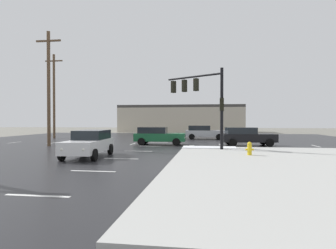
{
  "coord_description": "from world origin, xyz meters",
  "views": [
    {
      "loc": [
        4.86,
        -25.53,
        2.2
      ],
      "look_at": [
        0.11,
        8.45,
        1.71
      ],
      "focal_mm": 30.27,
      "sensor_mm": 36.0,
      "label": 1
    }
  ],
  "objects_px": {
    "fire_hydrant": "(250,148)",
    "sedan_green": "(158,135)",
    "utility_pole_far": "(54,95)",
    "traffic_signal_mast": "(202,94)",
    "sedan_white": "(89,143)",
    "utility_pole_mid": "(49,86)",
    "sedan_black": "(246,136)",
    "sedan_silver": "(204,132)"
  },
  "relations": [
    {
      "from": "fire_hydrant",
      "to": "sedan_green",
      "type": "height_order",
      "value": "sedan_green"
    },
    {
      "from": "utility_pole_far",
      "to": "traffic_signal_mast",
      "type": "bearing_deg",
      "value": -31.03
    },
    {
      "from": "sedan_white",
      "to": "utility_pole_far",
      "type": "xyz_separation_m",
      "value": [
        -11.57,
        16.23,
        4.5
      ]
    },
    {
      "from": "sedan_white",
      "to": "utility_pole_mid",
      "type": "distance_m",
      "value": 9.91
    },
    {
      "from": "sedan_white",
      "to": "utility_pole_mid",
      "type": "height_order",
      "value": "utility_pole_mid"
    },
    {
      "from": "traffic_signal_mast",
      "to": "sedan_black",
      "type": "bearing_deg",
      "value": -102.38
    },
    {
      "from": "utility_pole_far",
      "to": "sedan_green",
      "type": "bearing_deg",
      "value": -27.14
    },
    {
      "from": "fire_hydrant",
      "to": "utility_pole_far",
      "type": "relative_size",
      "value": 0.08
    },
    {
      "from": "sedan_green",
      "to": "utility_pole_far",
      "type": "relative_size",
      "value": 0.44
    },
    {
      "from": "fire_hydrant",
      "to": "utility_pole_far",
      "type": "distance_m",
      "value": 26.32
    },
    {
      "from": "utility_pole_mid",
      "to": "utility_pole_far",
      "type": "distance_m",
      "value": 11.21
    },
    {
      "from": "fire_hydrant",
      "to": "utility_pole_far",
      "type": "bearing_deg",
      "value": 144.49
    },
    {
      "from": "fire_hydrant",
      "to": "sedan_green",
      "type": "bearing_deg",
      "value": 131.53
    },
    {
      "from": "sedan_silver",
      "to": "utility_pole_far",
      "type": "height_order",
      "value": "utility_pole_far"
    },
    {
      "from": "sedan_green",
      "to": "sedan_white",
      "type": "xyz_separation_m",
      "value": [
        -2.62,
        -8.96,
        0.0
      ]
    },
    {
      "from": "sedan_green",
      "to": "sedan_black",
      "type": "distance_m",
      "value": 7.74
    },
    {
      "from": "sedan_white",
      "to": "sedan_black",
      "type": "bearing_deg",
      "value": 127.8
    },
    {
      "from": "fire_hydrant",
      "to": "sedan_silver",
      "type": "relative_size",
      "value": 0.17
    },
    {
      "from": "traffic_signal_mast",
      "to": "sedan_white",
      "type": "xyz_separation_m",
      "value": [
        -6.63,
        -5.28,
        -3.29
      ]
    },
    {
      "from": "traffic_signal_mast",
      "to": "sedan_white",
      "type": "height_order",
      "value": "traffic_signal_mast"
    },
    {
      "from": "sedan_silver",
      "to": "utility_pole_mid",
      "type": "distance_m",
      "value": 17.41
    },
    {
      "from": "sedan_green",
      "to": "sedan_silver",
      "type": "distance_m",
      "value": 9.11
    },
    {
      "from": "sedan_silver",
      "to": "sedan_black",
      "type": "height_order",
      "value": "same"
    },
    {
      "from": "sedan_silver",
      "to": "sedan_white",
      "type": "bearing_deg",
      "value": -111.25
    },
    {
      "from": "sedan_green",
      "to": "utility_pole_mid",
      "type": "height_order",
      "value": "utility_pole_mid"
    },
    {
      "from": "utility_pole_far",
      "to": "sedan_white",
      "type": "bearing_deg",
      "value": -54.52
    },
    {
      "from": "sedan_silver",
      "to": "sedan_white",
      "type": "distance_m",
      "value": 18.39
    },
    {
      "from": "sedan_black",
      "to": "utility_pole_mid",
      "type": "relative_size",
      "value": 0.48
    },
    {
      "from": "fire_hydrant",
      "to": "utility_pole_far",
      "type": "xyz_separation_m",
      "value": [
        -21.06,
        15.03,
        4.81
      ]
    },
    {
      "from": "sedan_white",
      "to": "utility_pole_far",
      "type": "height_order",
      "value": "utility_pole_far"
    },
    {
      "from": "sedan_silver",
      "to": "utility_pole_far",
      "type": "bearing_deg",
      "value": -177.34
    },
    {
      "from": "traffic_signal_mast",
      "to": "sedan_silver",
      "type": "distance_m",
      "value": 12.34
    },
    {
      "from": "sedan_silver",
      "to": "utility_pole_mid",
      "type": "height_order",
      "value": "utility_pole_mid"
    },
    {
      "from": "sedan_green",
      "to": "sedan_silver",
      "type": "relative_size",
      "value": 1.0
    },
    {
      "from": "sedan_silver",
      "to": "sedan_white",
      "type": "height_order",
      "value": "same"
    },
    {
      "from": "fire_hydrant",
      "to": "sedan_silver",
      "type": "distance_m",
      "value": 16.23
    },
    {
      "from": "fire_hydrant",
      "to": "utility_pole_mid",
      "type": "relative_size",
      "value": 0.08
    },
    {
      "from": "utility_pole_mid",
      "to": "sedan_silver",
      "type": "bearing_deg",
      "value": 40.02
    },
    {
      "from": "traffic_signal_mast",
      "to": "sedan_white",
      "type": "distance_m",
      "value": 9.1
    },
    {
      "from": "traffic_signal_mast",
      "to": "sedan_white",
      "type": "relative_size",
      "value": 1.26
    },
    {
      "from": "sedan_silver",
      "to": "utility_pole_mid",
      "type": "xyz_separation_m",
      "value": [
        -12.93,
        -10.86,
        4.23
      ]
    },
    {
      "from": "sedan_white",
      "to": "sedan_black",
      "type": "height_order",
      "value": "same"
    }
  ]
}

